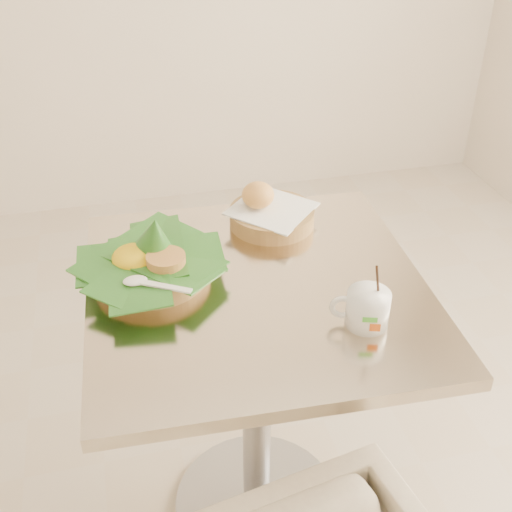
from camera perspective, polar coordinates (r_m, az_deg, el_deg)
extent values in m
plane|color=beige|center=(1.88, -5.66, -21.74)|extent=(3.60, 3.60, 0.00)
cylinder|color=gray|center=(1.87, 0.06, -21.01)|extent=(0.44, 0.44, 0.03)
cylinder|color=gray|center=(1.59, 0.06, -13.54)|extent=(0.07, 0.07, 0.69)
cube|color=beige|center=(1.35, 0.07, -3.05)|extent=(0.73, 0.73, 0.03)
cylinder|color=#AC7E49|center=(1.37, -9.26, -1.00)|extent=(0.24, 0.24, 0.04)
cone|color=#205B1A|center=(1.34, -9.05, 1.74)|extent=(0.12, 0.14, 0.12)
ellipsoid|color=yellow|center=(1.36, -10.83, -0.18)|extent=(0.09, 0.09, 0.05)
cylinder|color=#CC9347|center=(1.33, -8.00, -0.36)|extent=(0.08, 0.08, 0.02)
cylinder|color=#AC7E49|center=(1.53, 1.42, 3.53)|extent=(0.20, 0.20, 0.04)
cube|color=white|center=(1.52, 1.43, 4.22)|extent=(0.24, 0.24, 0.01)
ellipsoid|color=orange|center=(1.51, 0.18, 5.45)|extent=(0.08, 0.08, 0.06)
cylinder|color=white|center=(1.24, 9.90, -4.63)|extent=(0.08, 0.08, 0.07)
torus|color=white|center=(1.23, 7.73, -4.52)|extent=(0.05, 0.03, 0.05)
cylinder|color=#4A2615|center=(1.22, 10.04, -3.45)|extent=(0.07, 0.07, 0.01)
cylinder|color=black|center=(1.21, 10.78, -2.49)|extent=(0.03, 0.03, 0.11)
cube|color=green|center=(1.20, 10.10, -5.62)|extent=(0.03, 0.01, 0.01)
cube|color=orange|center=(1.21, 10.53, -6.29)|extent=(0.02, 0.01, 0.02)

